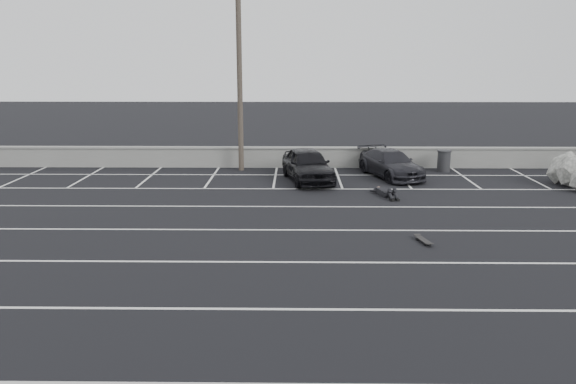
{
  "coord_description": "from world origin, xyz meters",
  "views": [
    {
      "loc": [
        -1.05,
        -14.62,
        5.46
      ],
      "look_at": [
        -1.3,
        4.2,
        1.0
      ],
      "focal_mm": 35.0,
      "sensor_mm": 36.0,
      "label": 1
    }
  ],
  "objects_px": {
    "utility_pole": "(239,69)",
    "skateboard": "(424,240)",
    "car_left": "(308,165)",
    "car_right": "(391,164)",
    "trash_bin": "(444,161)",
    "person": "(383,189)"
  },
  "relations": [
    {
      "from": "car_left",
      "to": "car_right",
      "type": "height_order",
      "value": "car_left"
    },
    {
      "from": "car_right",
      "to": "trash_bin",
      "type": "distance_m",
      "value": 3.15
    },
    {
      "from": "car_left",
      "to": "trash_bin",
      "type": "height_order",
      "value": "car_left"
    },
    {
      "from": "car_left",
      "to": "utility_pole",
      "type": "height_order",
      "value": "utility_pole"
    },
    {
      "from": "car_left",
      "to": "person",
      "type": "xyz_separation_m",
      "value": [
        3.09,
        -2.66,
        -0.52
      ]
    },
    {
      "from": "car_left",
      "to": "person",
      "type": "relative_size",
      "value": 1.78
    },
    {
      "from": "car_right",
      "to": "skateboard",
      "type": "height_order",
      "value": "car_right"
    },
    {
      "from": "utility_pole",
      "to": "skateboard",
      "type": "relative_size",
      "value": 11.74
    },
    {
      "from": "car_right",
      "to": "person",
      "type": "height_order",
      "value": "car_right"
    },
    {
      "from": "car_right",
      "to": "utility_pole",
      "type": "distance_m",
      "value": 8.61
    },
    {
      "from": "car_left",
      "to": "person",
      "type": "height_order",
      "value": "car_left"
    },
    {
      "from": "utility_pole",
      "to": "skateboard",
      "type": "bearing_deg",
      "value": -59.82
    },
    {
      "from": "trash_bin",
      "to": "car_right",
      "type": "bearing_deg",
      "value": -155.25
    },
    {
      "from": "car_right",
      "to": "trash_bin",
      "type": "height_order",
      "value": "car_right"
    },
    {
      "from": "utility_pole",
      "to": "car_right",
      "type": "bearing_deg",
      "value": -12.04
    },
    {
      "from": "trash_bin",
      "to": "utility_pole",
      "type": "bearing_deg",
      "value": 178.7
    },
    {
      "from": "car_left",
      "to": "skateboard",
      "type": "distance_m",
      "value": 9.54
    },
    {
      "from": "utility_pole",
      "to": "trash_bin",
      "type": "relative_size",
      "value": 9.24
    },
    {
      "from": "car_left",
      "to": "car_right",
      "type": "relative_size",
      "value": 1.02
    },
    {
      "from": "car_right",
      "to": "utility_pole",
      "type": "xyz_separation_m",
      "value": [
        -7.26,
        1.55,
        4.36
      ]
    },
    {
      "from": "utility_pole",
      "to": "person",
      "type": "xyz_separation_m",
      "value": [
        6.38,
        -5.2,
        -4.76
      ]
    },
    {
      "from": "car_right",
      "to": "person",
      "type": "xyz_separation_m",
      "value": [
        -0.88,
        -3.65,
        -0.4
      ]
    }
  ]
}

